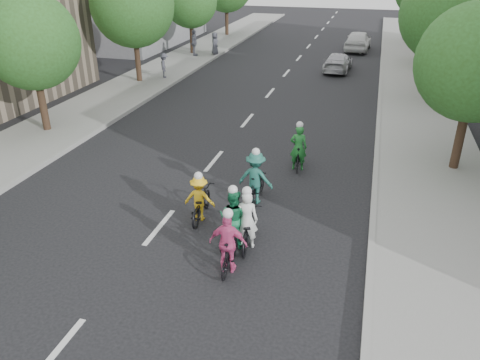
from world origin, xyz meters
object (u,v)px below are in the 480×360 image
at_px(spectator_1, 194,43).
at_px(spectator_2, 215,43).
at_px(cyclist_0, 247,226).
at_px(cyclist_3, 298,152).
at_px(follow_car_trail, 358,41).
at_px(cyclist_4, 234,221).
at_px(cyclist_1, 200,201).
at_px(follow_car_lead, 338,62).
at_px(spectator_0, 164,65).
at_px(cyclist_2, 256,181).
at_px(cyclist_5, 229,248).

relative_size(spectator_1, spectator_2, 1.16).
distance_m(cyclist_0, cyclist_3, 5.40).
distance_m(follow_car_trail, spectator_1, 13.26).
bearing_deg(cyclist_4, cyclist_1, -28.44).
bearing_deg(follow_car_trail, cyclist_1, 86.73).
distance_m(cyclist_3, follow_car_lead, 16.33).
height_order(cyclist_0, cyclist_3, cyclist_3).
bearing_deg(cyclist_1, follow_car_lead, -100.54).
height_order(spectator_0, spectator_1, spectator_1).
xyz_separation_m(cyclist_1, follow_car_trail, (3.07, 28.38, 0.21)).
distance_m(spectator_0, spectator_1, 6.87).
xyz_separation_m(cyclist_0, cyclist_3, (0.50, 5.37, 0.05)).
bearing_deg(cyclist_2, spectator_2, -63.02).
bearing_deg(cyclist_0, cyclist_1, -36.04).
height_order(cyclist_3, cyclist_5, cyclist_3).
distance_m(cyclist_2, cyclist_5, 3.69).
bearing_deg(cyclist_4, spectator_1, -58.68).
height_order(cyclist_1, cyclist_5, cyclist_5).
bearing_deg(spectator_2, follow_car_trail, -64.90).
bearing_deg(cyclist_4, spectator_2, -62.20).
bearing_deg(cyclist_4, cyclist_5, 109.02).
xyz_separation_m(cyclist_3, cyclist_5, (-0.65, -6.60, 0.02)).
height_order(cyclist_1, spectator_0, spectator_0).
bearing_deg(cyclist_2, cyclist_5, 98.81).
distance_m(cyclist_0, spectator_0, 18.98).
bearing_deg(spectator_2, spectator_1, 120.82).
relative_size(spectator_0, spectator_1, 0.78).
xyz_separation_m(cyclist_5, spectator_0, (-9.59, 17.51, 0.23)).
relative_size(cyclist_3, cyclist_5, 1.03).
height_order(cyclist_0, cyclist_5, cyclist_0).
bearing_deg(follow_car_trail, spectator_0, 52.63).
bearing_deg(cyclist_4, cyclist_3, -91.35).
bearing_deg(cyclist_1, spectator_2, -76.89).
distance_m(cyclist_2, cyclist_4, 2.47).
height_order(cyclist_4, spectator_2, cyclist_4).
bearing_deg(follow_car_lead, spectator_0, 31.02).
bearing_deg(cyclist_1, cyclist_4, 139.08).
bearing_deg(cyclist_5, follow_car_trail, -95.13).
height_order(spectator_1, spectator_2, spectator_1).
distance_m(cyclist_1, spectator_1, 23.77).
relative_size(cyclist_0, spectator_2, 1.16).
bearing_deg(cyclist_0, spectator_2, -75.92).
distance_m(cyclist_0, cyclist_2, 2.49).
distance_m(cyclist_2, cyclist_3, 3.05).
height_order(cyclist_2, spectator_0, cyclist_2).
height_order(cyclist_4, follow_car_trail, cyclist_4).
xyz_separation_m(cyclist_0, cyclist_1, (-1.73, 0.98, -0.01)).
xyz_separation_m(cyclist_2, follow_car_trail, (1.73, 26.90, 0.05)).
height_order(cyclist_0, spectator_1, spectator_1).
height_order(cyclist_1, follow_car_trail, follow_car_trail).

